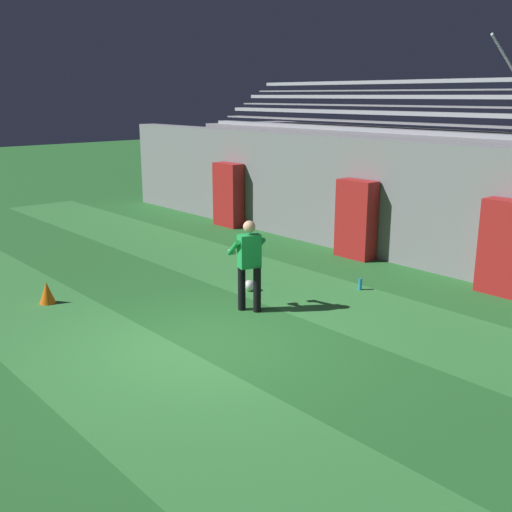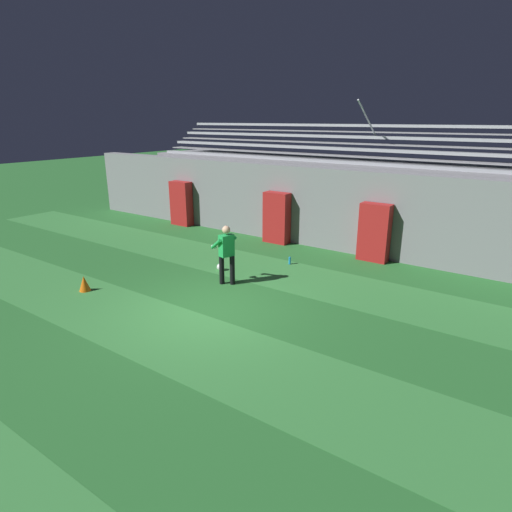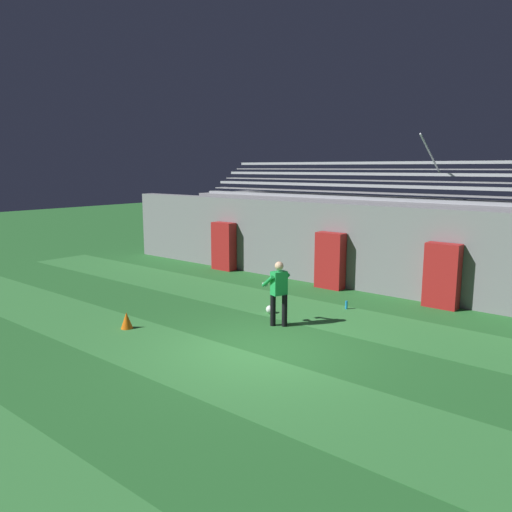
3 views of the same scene
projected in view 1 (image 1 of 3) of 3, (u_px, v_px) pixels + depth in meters
name	position (u px, v px, depth m)	size (l,w,h in m)	color
ground_plane	(202.00, 346.00, 9.34)	(80.00, 80.00, 0.00)	#286B2D
turf_stripe_mid	(122.00, 373.00, 8.44)	(28.00, 2.29, 0.01)	#38843D
turf_stripe_far	(337.00, 301.00, 11.37)	(28.00, 2.29, 0.01)	#38843D
back_wall	(439.00, 208.00, 13.14)	(24.00, 0.60, 2.80)	gray
padding_pillar_gate_left	(356.00, 219.00, 14.24)	(0.96, 0.44, 1.87)	#B21E1E
padding_pillar_gate_right	(506.00, 248.00, 11.57)	(0.96, 0.44, 1.87)	#B21E1E
padding_pillar_far_left	(228.00, 195.00, 17.74)	(0.96, 0.44, 1.87)	#B21E1E
bleacher_stand	(485.00, 194.00, 14.39)	(18.00, 3.35, 5.03)	gray
goalkeeper	(249.00, 260.00, 10.66)	(0.68, 0.69, 1.67)	black
soccer_ball	(249.00, 286.00, 11.96)	(0.22, 0.22, 0.22)	white
traffic_cone	(47.00, 293.00, 11.22)	(0.30, 0.30, 0.42)	orange
water_bottle	(360.00, 284.00, 12.02)	(0.07, 0.07, 0.24)	#1E8CD8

